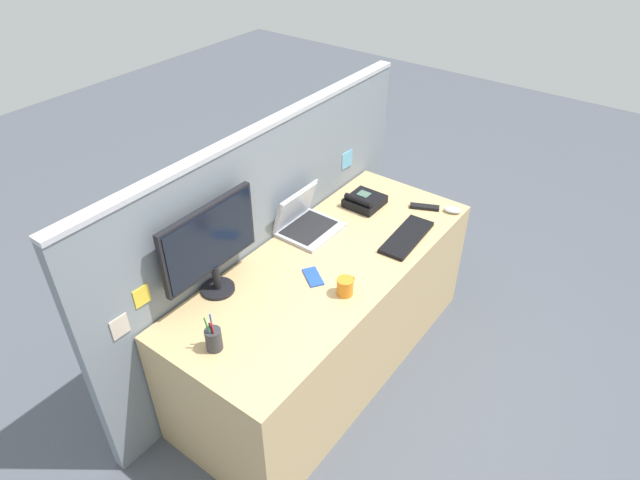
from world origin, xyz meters
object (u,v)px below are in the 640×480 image
at_px(desktop_monitor, 210,243).
at_px(cell_phone_blue_case, 313,277).
at_px(keyboard_main, 407,237).
at_px(tv_remote, 425,207).
at_px(desk_phone, 364,201).
at_px(computer_mouse_right_hand, 453,210).
at_px(coffee_mug, 345,286).
at_px(laptop, 304,221).
at_px(pen_cup, 214,339).

distance_m(desktop_monitor, cell_phone_blue_case, 0.55).
bearing_deg(cell_phone_blue_case, keyboard_main, 13.95).
xyz_separation_m(keyboard_main, tv_remote, (0.33, 0.07, -0.00)).
distance_m(desk_phone, computer_mouse_right_hand, 0.52).
relative_size(desktop_monitor, keyboard_main, 1.37).
relative_size(keyboard_main, tv_remote, 2.34).
xyz_separation_m(cell_phone_blue_case, tv_remote, (0.89, -0.14, 0.01)).
xyz_separation_m(keyboard_main, computer_mouse_right_hand, (0.39, -0.08, 0.01)).
xyz_separation_m(desktop_monitor, coffee_mug, (0.35, -0.51, -0.23)).
xyz_separation_m(desktop_monitor, keyboard_main, (0.91, -0.53, -0.27)).
bearing_deg(desk_phone, computer_mouse_right_hand, -61.85).
distance_m(laptop, cell_phone_blue_case, 0.43).
bearing_deg(tv_remote, desktop_monitor, 134.59).
xyz_separation_m(laptop, keyboard_main, (0.26, -0.50, -0.04)).
bearing_deg(keyboard_main, computer_mouse_right_hand, -15.44).
relative_size(laptop, cell_phone_blue_case, 2.23).
xyz_separation_m(computer_mouse_right_hand, cell_phone_blue_case, (-0.95, 0.29, -0.01)).
relative_size(desktop_monitor, computer_mouse_right_hand, 5.44).
relative_size(computer_mouse_right_hand, pen_cup, 0.56).
xyz_separation_m(desktop_monitor, laptop, (0.66, -0.03, -0.22)).
height_order(desk_phone, computer_mouse_right_hand, desk_phone).
xyz_separation_m(keyboard_main, coffee_mug, (-0.57, 0.02, 0.03)).
distance_m(laptop, desk_phone, 0.42).
bearing_deg(laptop, coffee_mug, -122.41).
bearing_deg(desk_phone, cell_phone_blue_case, -167.28).
bearing_deg(cell_phone_blue_case, desk_phone, 47.07).
distance_m(computer_mouse_right_hand, coffee_mug, 0.96).
distance_m(pen_cup, cell_phone_blue_case, 0.63).
distance_m(desktop_monitor, pen_cup, 0.44).
xyz_separation_m(laptop, pen_cup, (-0.93, -0.24, 0.00)).
relative_size(keyboard_main, pen_cup, 2.22).
bearing_deg(coffee_mug, desktop_monitor, 124.03).
bearing_deg(computer_mouse_right_hand, pen_cup, 150.91).
distance_m(keyboard_main, coffee_mug, 0.57).
relative_size(laptop, coffee_mug, 2.72).
xyz_separation_m(keyboard_main, cell_phone_blue_case, (-0.56, 0.21, -0.01)).
height_order(keyboard_main, cell_phone_blue_case, keyboard_main).
bearing_deg(tv_remote, computer_mouse_right_hand, -93.09).
distance_m(pen_cup, coffee_mug, 0.67).
distance_m(laptop, computer_mouse_right_hand, 0.87).
bearing_deg(keyboard_main, tv_remote, 8.03).
height_order(desktop_monitor, keyboard_main, desktop_monitor).
distance_m(desk_phone, pen_cup, 1.34).
bearing_deg(cell_phone_blue_case, laptop, 77.90).
distance_m(desk_phone, coffee_mug, 0.79).
xyz_separation_m(cell_phone_blue_case, coffee_mug, (-0.00, -0.19, 0.04)).
bearing_deg(desktop_monitor, laptop, -2.30).
relative_size(desk_phone, pen_cup, 1.16).
relative_size(desktop_monitor, pen_cup, 3.04).
bearing_deg(coffee_mug, tv_remote, 3.14).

